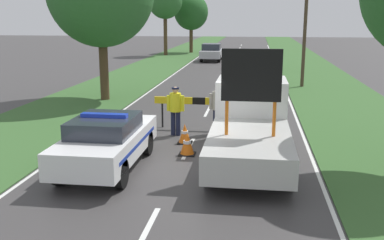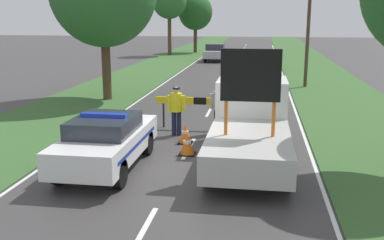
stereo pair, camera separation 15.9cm
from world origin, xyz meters
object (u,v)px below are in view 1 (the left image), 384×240
Objects in this scene: police_officer at (176,107)px; traffic_cone_near_truck at (185,134)px; traffic_cone_near_police at (260,121)px; police_car at (107,141)px; work_truck at (250,123)px; queued_car_sedan_silver at (212,52)px; queued_car_van_white at (254,83)px; queued_car_sedan_black at (251,60)px; pedestrian_civilian at (218,105)px; traffic_cone_centre_front at (187,144)px; queued_car_suv_grey at (254,70)px; roadside_tree_near_right at (191,12)px; road_barrier at (192,103)px; roadside_tree_mid_right at (165,1)px; utility_pole at (306,19)px.

traffic_cone_near_truck is at bearing 91.46° from police_officer.
police_car is at bearing -128.33° from traffic_cone_near_police.
work_truck is 1.32× the size of queued_car_sedan_silver.
queued_car_sedan_black is (-0.26, 12.46, -0.03)m from queued_car_van_white.
pedestrian_civilian is 2.54× the size of traffic_cone_centre_front.
queued_car_suv_grey is (2.17, 13.77, 0.50)m from traffic_cone_near_truck.
traffic_cone_centre_front is (1.98, 1.55, -0.44)m from police_car.
police_car is 23.67m from queued_car_sedan_black.
queued_car_van_white is 29.96m from roadside_tree_near_right.
road_barrier is 1.66× the size of police_officer.
traffic_cone_near_police is at bearing 6.34° from road_barrier.
roadside_tree_mid_right is at bearing -119.59° from roadside_tree_near_right.
traffic_cone_near_police is at bearing 6.45° from pedestrian_civilian.
queued_car_suv_grey is at bearing 75.83° from police_car.
police_car is at bearing -81.29° from roadside_tree_mid_right.
traffic_cone_near_truck is 0.15× the size of queued_car_sedan_black.
work_truck reaches higher than queued_car_sedan_black.
traffic_cone_near_police is at bearing -77.72° from roadside_tree_near_right.
police_car is 17.32m from utility_pole.
traffic_cone_near_truck is at bearing 74.75° from queued_car_van_white.
utility_pole is (5.05, 10.82, 2.94)m from road_barrier.
roadside_tree_mid_right is at bearing 97.73° from police_car.
queued_car_suv_grey is 0.91× the size of queued_car_sedan_silver.
queued_car_van_white is 0.57× the size of utility_pole.
traffic_cone_centre_front is at bearing 37.09° from police_car.
utility_pole is (2.80, 4.72, 3.06)m from queued_car_van_white.
traffic_cone_centre_front is (-1.88, 0.03, -0.71)m from work_truck.
traffic_cone_near_truck is 34.31m from roadside_tree_mid_right.
queued_car_sedan_black is 0.56× the size of utility_pole.
road_barrier is at bearing 83.91° from queued_car_sedan_black.
traffic_cone_near_police is at bearing 99.57° from queued_car_sedan_silver.
roadside_tree_mid_right is (-7.48, 34.36, 5.27)m from traffic_cone_centre_front.
work_truck is (3.86, 1.52, 0.26)m from police_car.
traffic_cone_near_police is at bearing -72.43° from roadside_tree_mid_right.
queued_car_van_white is 6.28m from utility_pole.
traffic_cone_near_police is 11.26m from utility_pole.
pedestrian_civilian reaches higher than queued_car_sedan_silver.
traffic_cone_centre_front is (0.74, -2.17, -0.69)m from police_officer.
queued_car_sedan_silver is 8.93m from roadside_tree_mid_right.
road_barrier is at bearing -115.01° from utility_pole.
queued_car_suv_grey is 6.84m from queued_car_sedan_black.
queued_car_sedan_silver is at bearing -70.47° from roadside_tree_near_right.
traffic_cone_centre_front reaches higher than traffic_cone_near_truck.
queued_car_van_white is at bearing -135.68° from police_officer.
police_officer is 2.39m from traffic_cone_centre_front.
roadside_tree_mid_right reaches higher than queued_car_van_white.
road_barrier is 11.93m from queued_car_suv_grey.
police_officer is 1.26m from traffic_cone_near_truck.
roadside_tree_near_right is at bearing -83.03° from work_truck.
roadside_tree_near_right is 26.14m from utility_pole.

